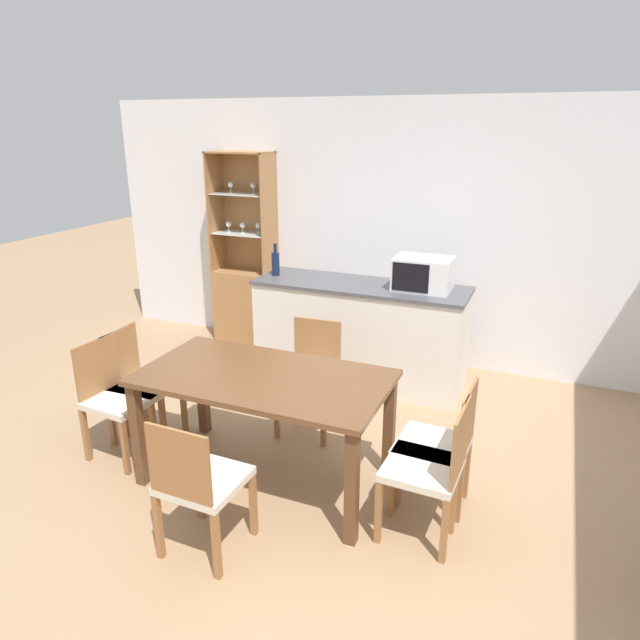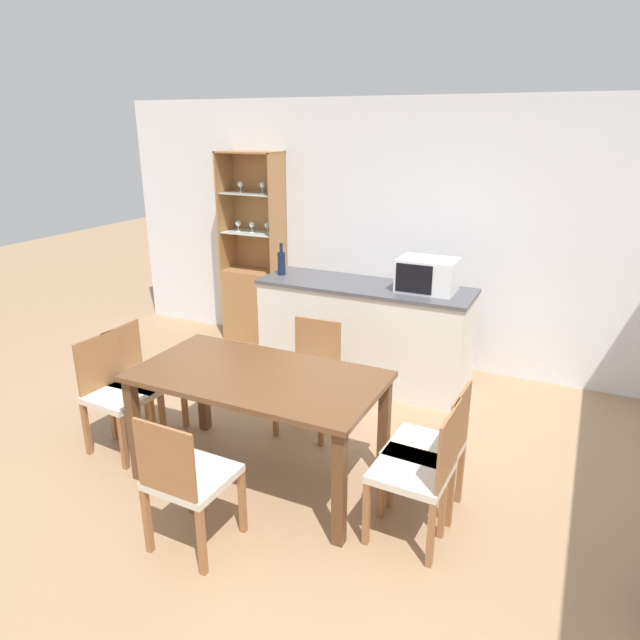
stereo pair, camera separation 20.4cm
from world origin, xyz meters
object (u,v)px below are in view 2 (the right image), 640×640
at_px(wine_bottle, 282,263).
at_px(dining_chair_side_right_far, 431,449).
at_px(dining_chair_head_far, 310,376).
at_px(dining_chair_head_near, 188,479).
at_px(dining_chair_side_right_near, 419,471).
at_px(dining_table, 258,388).
at_px(dining_chair_side_left_far, 142,380).
at_px(microwave, 427,275).
at_px(display_cabinet, 255,288).
at_px(dining_chair_side_left_near, 117,393).

bearing_deg(wine_bottle, dining_chair_side_right_far, -39.94).
bearing_deg(dining_chair_head_far, dining_chair_head_near, 86.98).
relative_size(dining_chair_side_right_near, dining_chair_head_far, 1.00).
relative_size(dining_chair_head_far, wine_bottle, 2.84).
distance_m(dining_table, dining_chair_head_far, 0.79).
bearing_deg(dining_table, dining_chair_side_right_far, 6.46).
bearing_deg(dining_chair_head_near, dining_chair_side_left_far, 143.21).
bearing_deg(dining_chair_head_far, microwave, -123.82).
relative_size(display_cabinet, dining_chair_head_far, 2.37).
bearing_deg(dining_chair_side_right_far, dining_chair_head_far, 63.74).
distance_m(dining_chair_side_right_near, wine_bottle, 2.75).
distance_m(dining_chair_head_far, microwave, 1.35).
distance_m(display_cabinet, dining_chair_side_right_far, 3.36).
xyz_separation_m(dining_table, dining_chair_side_right_near, (1.13, -0.13, -0.22)).
xyz_separation_m(display_cabinet, microwave, (2.05, -0.50, 0.49)).
bearing_deg(microwave, dining_chair_head_near, -103.49).
relative_size(dining_chair_side_right_near, microwave, 1.76).
bearing_deg(display_cabinet, dining_chair_head_near, -64.64).
relative_size(dining_chair_head_near, wine_bottle, 2.84).
bearing_deg(dining_table, dining_chair_side_left_near, -173.60).
distance_m(display_cabinet, dining_chair_head_far, 2.10).
distance_m(dining_chair_head_near, dining_chair_side_left_near, 1.29).
bearing_deg(microwave, dining_chair_side_left_far, -136.41).
bearing_deg(dining_chair_side_right_far, dining_chair_side_right_near, -177.20).
relative_size(dining_chair_side_right_far, wine_bottle, 2.84).
xyz_separation_m(display_cabinet, dining_chair_side_right_far, (2.57, -2.16, -0.14)).
distance_m(dining_chair_head_near, wine_bottle, 2.68).
bearing_deg(display_cabinet, dining_chair_head_far, -46.66).
bearing_deg(dining_chair_side_left_near, display_cabinet, -168.18).
relative_size(dining_table, microwave, 3.30).
bearing_deg(dining_chair_head_far, dining_chair_side_left_near, 35.02).
bearing_deg(dining_chair_side_left_far, dining_chair_head_far, 117.60).
distance_m(dining_chair_side_right_near, dining_chair_side_left_near, 2.26).
xyz_separation_m(dining_table, dining_chair_head_near, (-0.00, -0.76, -0.22)).
bearing_deg(dining_chair_side_right_near, dining_chair_side_right_far, 2.29).
bearing_deg(dining_chair_head_far, dining_table, 87.10).
relative_size(dining_chair_side_right_far, dining_chair_side_left_far, 1.00).
xyz_separation_m(display_cabinet, dining_chair_side_left_far, (0.31, -2.16, -0.14)).
bearing_deg(wine_bottle, display_cabinet, 140.01).
relative_size(dining_chair_side_left_near, wine_bottle, 2.84).
xyz_separation_m(dining_chair_head_near, dining_chair_side_left_near, (-1.13, 0.63, 0.00)).
distance_m(dining_chair_head_far, dining_chair_side_left_far, 1.29).
bearing_deg(dining_chair_head_far, wine_bottle, -54.28).
bearing_deg(dining_chair_side_left_near, dining_chair_side_right_far, 100.87).
relative_size(dining_chair_side_right_near, dining_chair_side_left_near, 1.00).
xyz_separation_m(dining_chair_side_right_near, dining_chair_side_left_far, (-2.26, 0.26, 0.00)).
distance_m(dining_table, dining_chair_side_right_far, 1.16).
bearing_deg(dining_chair_side_left_far, dining_table, 81.97).
height_order(dining_chair_side_right_far, dining_chair_side_left_near, same).
bearing_deg(dining_chair_head_near, dining_chair_side_left_near, 152.16).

